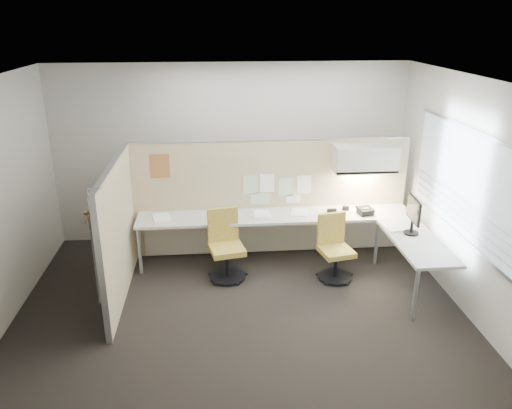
{
  "coord_description": "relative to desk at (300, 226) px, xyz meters",
  "views": [
    {
      "loc": [
        -0.27,
        -5.39,
        3.43
      ],
      "look_at": [
        0.27,
        0.8,
        1.08
      ],
      "focal_mm": 35.0,
      "sensor_mm": 36.0,
      "label": 1
    }
  ],
  "objects": [
    {
      "name": "desk",
      "position": [
        0.0,
        0.0,
        0.0
      ],
      "size": [
        4.0,
        2.07,
        0.73
      ],
      "color": "beige",
      "rests_on": "floor"
    },
    {
      "name": "chair_right",
      "position": [
        0.41,
        -0.43,
        -0.18
      ],
      "size": [
        0.5,
        0.51,
        0.9
      ],
      "rotation": [
        0.0,
        0.0,
        0.21
      ],
      "color": "black",
      "rests_on": "floor"
    },
    {
      "name": "paper_stack_2",
      "position": [
        -0.54,
        0.12,
        0.15
      ],
      "size": [
        0.24,
        0.31,
        0.04
      ],
      "primitive_type": "cube",
      "rotation": [
        0.0,
        0.0,
        -0.03
      ],
      "color": "white",
      "rests_on": "desk"
    },
    {
      "name": "monitor",
      "position": [
        1.37,
        -0.68,
        0.42
      ],
      "size": [
        0.2,
        0.47,
        0.5
      ],
      "rotation": [
        0.0,
        0.0,
        1.5
      ],
      "color": "black",
      "rests_on": "desk"
    },
    {
      "name": "paper_stack_3",
      "position": [
        0.02,
        0.19,
        0.14
      ],
      "size": [
        0.29,
        0.34,
        0.02
      ],
      "primitive_type": "cube",
      "rotation": [
        0.0,
        0.0,
        -0.21
      ],
      "color": "white",
      "rests_on": "desk"
    },
    {
      "name": "pinned_papers",
      "position": [
        -0.3,
        0.44,
        0.43
      ],
      "size": [
        1.01,
        0.0,
        0.47
      ],
      "color": "#8CBF8C",
      "rests_on": "partition_back"
    },
    {
      "name": "poster",
      "position": [
        -1.98,
        0.44,
        0.82
      ],
      "size": [
        0.28,
        0.0,
        0.35
      ],
      "primitive_type": "cube",
      "color": "orange",
      "rests_on": "partition_back"
    },
    {
      "name": "stapler",
      "position": [
        0.5,
        0.19,
        0.15
      ],
      "size": [
        0.14,
        0.04,
        0.05
      ],
      "primitive_type": "cube",
      "rotation": [
        0.0,
        0.0,
        0.03
      ],
      "color": "black",
      "rests_on": "desk"
    },
    {
      "name": "ceiling",
      "position": [
        -0.93,
        -1.13,
        2.2
      ],
      "size": [
        5.5,
        4.5,
        0.01
      ],
      "primitive_type": "cube",
      "color": "white",
      "rests_on": "wall_back"
    },
    {
      "name": "wall_front",
      "position": [
        -0.93,
        -3.38,
        0.8
      ],
      "size": [
        5.5,
        0.02,
        2.8
      ],
      "primitive_type": "cube",
      "color": "beige",
      "rests_on": "ground"
    },
    {
      "name": "paper_stack_0",
      "position": [
        -1.98,
        0.15,
        0.14
      ],
      "size": [
        0.29,
        0.34,
        0.03
      ],
      "primitive_type": "cube",
      "rotation": [
        0.0,
        0.0,
        0.21
      ],
      "color": "white",
      "rests_on": "desk"
    },
    {
      "name": "partition_left",
      "position": [
        -2.43,
        -0.63,
        0.27
      ],
      "size": [
        0.06,
        2.2,
        1.75
      ],
      "primitive_type": "cube",
      "color": "#C3AF87",
      "rests_on": "floor"
    },
    {
      "name": "partition_back",
      "position": [
        -0.38,
        0.47,
        0.27
      ],
      "size": [
        4.1,
        0.06,
        1.75
      ],
      "primitive_type": "cube",
      "color": "#C3AF87",
      "rests_on": "floor"
    },
    {
      "name": "window_pane",
      "position": [
        1.79,
        -1.13,
        0.95
      ],
      "size": [
        0.01,
        2.8,
        1.3
      ],
      "primitive_type": "cube",
      "color": "#A1B1BB",
      "rests_on": "wall_right"
    },
    {
      "name": "paper_stack_4",
      "position": [
        1.2,
        -0.47,
        0.14
      ],
      "size": [
        0.27,
        0.33,
        0.02
      ],
      "primitive_type": "cube",
      "rotation": [
        0.0,
        0.0,
        0.16
      ],
      "color": "white",
      "rests_on": "desk"
    },
    {
      "name": "overhead_bin",
      "position": [
        0.97,
        0.26,
        0.91
      ],
      "size": [
        0.9,
        0.36,
        0.38
      ],
      "primitive_type": "cube",
      "color": "beige",
      "rests_on": "partition_back"
    },
    {
      "name": "wall_back",
      "position": [
        -0.93,
        1.12,
        0.8
      ],
      "size": [
        5.5,
        0.02,
        2.8
      ],
      "primitive_type": "cube",
      "color": "beige",
      "rests_on": "ground"
    },
    {
      "name": "phone",
      "position": [
        0.96,
        0.05,
        0.18
      ],
      "size": [
        0.25,
        0.23,
        0.12
      ],
      "rotation": [
        0.0,
        0.0,
        0.23
      ],
      "color": "black",
      "rests_on": "desk"
    },
    {
      "name": "wall_right",
      "position": [
        1.82,
        -1.13,
        0.8
      ],
      "size": [
        0.02,
        4.5,
        2.8
      ],
      "primitive_type": "cube",
      "color": "beige",
      "rests_on": "ground"
    },
    {
      "name": "coat_hook",
      "position": [
        -2.51,
        -1.55,
        0.82
      ],
      "size": [
        0.18,
        0.44,
        1.32
      ],
      "color": "silver",
      "rests_on": "partition_left"
    },
    {
      "name": "paper_stack_1",
      "position": [
        -1.14,
        0.21,
        0.14
      ],
      "size": [
        0.3,
        0.35,
        0.02
      ],
      "primitive_type": "cube",
      "rotation": [
        0.0,
        0.0,
        -0.28
      ],
      "color": "white",
      "rests_on": "desk"
    },
    {
      "name": "tape_dispenser",
      "position": [
        0.73,
        0.24,
        0.16
      ],
      "size": [
        0.11,
        0.09,
        0.06
      ],
      "primitive_type": "cube",
      "rotation": [
        0.0,
        0.0,
        -0.3
      ],
      "color": "black",
      "rests_on": "desk"
    },
    {
      "name": "chair_left",
      "position": [
        -1.08,
        -0.29,
        -0.15
      ],
      "size": [
        0.53,
        0.55,
        0.96
      ],
      "rotation": [
        0.0,
        0.0,
        0.2
      ],
      "color": "black",
      "rests_on": "floor"
    },
    {
      "name": "floor",
      "position": [
        -0.93,
        -1.13,
        -0.61
      ],
      "size": [
        5.5,
        4.5,
        0.01
      ],
      "primitive_type": "cube",
      "color": "black",
      "rests_on": "ground"
    },
    {
      "name": "task_light_strip",
      "position": [
        0.97,
        0.26,
        0.7
      ],
      "size": [
        0.6,
        0.06,
        0.02
      ],
      "primitive_type": "cube",
      "color": "#FFEABF",
      "rests_on": "overhead_bin"
    }
  ]
}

